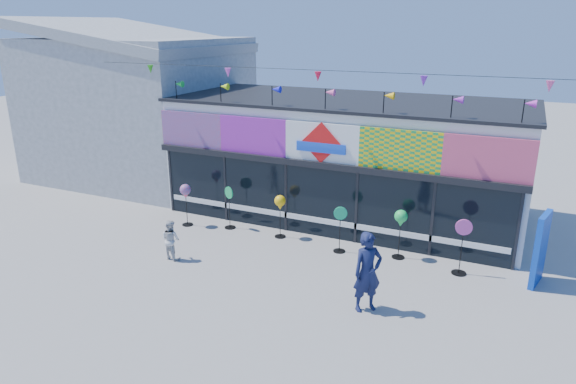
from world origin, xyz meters
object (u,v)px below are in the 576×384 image
Objects in this scene: spinner_2 at (280,204)px; child at (171,240)px; blue_sign at (540,249)px; adult_man at (368,272)px; spinner_0 at (186,193)px; spinner_5 at (462,245)px; spinner_1 at (229,206)px; spinner_3 at (340,228)px; spinner_4 at (401,220)px.

spinner_2 is 1.19× the size of child.
adult_man is (-3.72, -3.13, -0.00)m from blue_sign.
adult_man is at bearing -21.14° from spinner_0.
spinner_5 is 1.34× the size of child.
spinner_2 is at bearing 96.73° from adult_man.
spinner_1 is at bearing 14.65° from spinner_0.
spinner_1 is at bearing 177.99° from spinner_5.
spinner_1 is 6.47m from adult_man.
blue_sign is 7.50m from spinner_2.
spinner_5 reaches higher than spinner_3.
spinner_4 reaches higher than spinner_0.
adult_man is 1.66× the size of child.
spinner_3 reaches higher than spinner_2.
spinner_3 is 3.48m from spinner_5.
spinner_0 reaches higher than child.
spinner_1 is at bearing 107.45° from adult_man.
spinner_3 is (-5.39, -0.26, -0.23)m from blue_sign.
spinner_4 is at bearing 0.58° from spinner_1.
spinner_0 reaches higher than spinner_1.
blue_sign is 1.35× the size of spinner_0.
spinner_3 is (5.44, 0.12, -0.41)m from spinner_0.
spinner_3 is (2.11, -0.27, -0.37)m from spinner_2.
spinner_4 is at bearing 169.69° from spinner_5.
child is at bearing -149.94° from spinner_3.
spinner_1 is (-9.37, 0.01, -0.22)m from blue_sign.
child is (-0.33, -2.76, -0.17)m from spinner_1.
blue_sign is 1.00× the size of adult_man.
spinner_4 is 3.20m from adult_man.
spinner_5 is 3.40m from adult_man.
spinner_1 is 1.91m from spinner_2.
spinner_1 is at bearing -166.76° from blue_sign.
spinner_1 is (1.46, 0.38, -0.40)m from spinner_0.
spinner_3 is at bearing -3.80° from spinner_1.
spinner_4 is (3.83, 0.05, 0.06)m from spinner_2.
adult_man is (5.65, -3.13, 0.22)m from spinner_1.
spinner_4 reaches higher than spinner_1.
spinner_2 is 0.99× the size of spinner_3.
spinner_1 is 1.03× the size of spinner_2.
spinner_2 is 3.83m from spinner_4.
spinner_0 is 7.63m from adult_man.
blue_sign is at bearing -0.05° from spinner_1.
spinner_0 is 8.93m from spinner_5.
spinner_0 is 2.69m from child.
spinner_1 is 1.01× the size of spinner_3.
spinner_5 is at bearing -2.01° from spinner_1.
adult_man is (7.12, -2.75, -0.18)m from spinner_0.
spinner_5 is (5.59, -0.27, -0.29)m from spinner_2.
spinner_5 is at bearing 0.04° from spinner_3.
spinner_2 is 0.89× the size of spinner_5.
blue_sign reaches higher than spinner_4.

